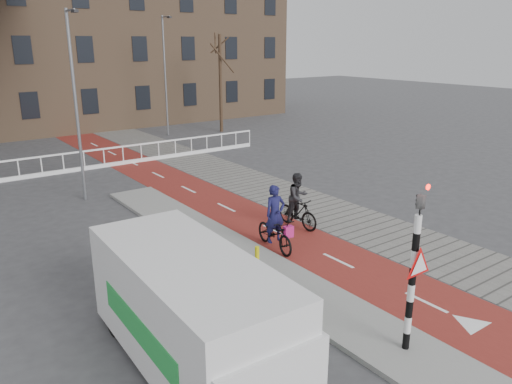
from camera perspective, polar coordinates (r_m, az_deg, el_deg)
ground at (r=12.63m, az=11.04°, el=-12.49°), size 120.00×120.00×0.00m
bike_lane at (r=20.81m, az=-6.41°, el=-0.35°), size 2.50×60.00×0.01m
sidewalk at (r=22.26m, az=-0.16°, el=0.91°), size 3.00×60.00×0.01m
curb_island at (r=14.91m, az=-2.18°, el=-7.15°), size 1.80×16.00×0.12m
traffic_signal at (r=10.20m, az=17.67°, el=-7.91°), size 0.80×0.80×3.68m
bollard at (r=13.61m, az=0.12°, el=-7.65°), size 0.12×0.12×0.72m
cyclist_near at (r=15.19m, az=2.19°, el=-4.13°), size 0.94×2.02×2.02m
cyclist_far at (r=16.95m, az=4.79°, el=-1.51°), size 0.86×1.81×1.91m
van at (r=9.95m, az=-7.61°, el=-13.04°), size 2.28×5.32×2.26m
tree_right at (r=35.16m, az=-4.07°, el=12.20°), size 0.23×0.23×6.58m
streetlight_near at (r=20.51m, az=-19.85°, el=8.91°), size 0.12×0.12×7.28m
streetlight_right at (r=34.28m, az=-10.33°, el=12.80°), size 0.12×0.12×7.70m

